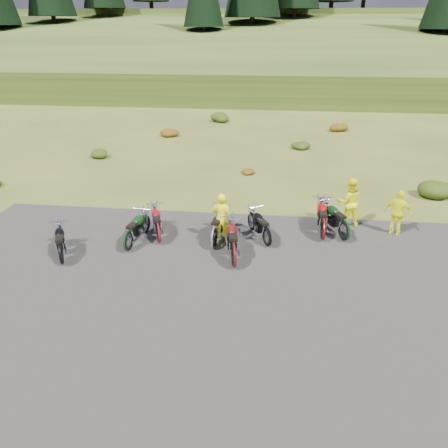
# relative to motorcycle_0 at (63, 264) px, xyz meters

# --- Properties ---
(ground) EXTENTS (300.00, 300.00, 0.00)m
(ground) POSITION_rel_motorcycle_0_xyz_m (5.64, 0.65, 0.00)
(ground) COLOR #3F4918
(ground) RESTS_ON ground
(gravel_pad) EXTENTS (20.00, 12.00, 0.04)m
(gravel_pad) POSITION_rel_motorcycle_0_xyz_m (5.64, -1.35, 0.00)
(gravel_pad) COLOR black
(gravel_pad) RESTS_ON ground
(hill_slope) EXTENTS (300.00, 45.97, 9.37)m
(hill_slope) POSITION_rel_motorcycle_0_xyz_m (5.64, 50.65, 0.00)
(hill_slope) COLOR #2A3913
(hill_slope) RESTS_ON ground
(hill_plateau) EXTENTS (300.00, 90.00, 9.17)m
(hill_plateau) POSITION_rel_motorcycle_0_xyz_m (5.64, 110.65, 0.00)
(hill_plateau) COLOR #2A3913
(hill_plateau) RESTS_ON ground
(shrub_1) EXTENTS (1.03, 1.03, 0.61)m
(shrub_1) POSITION_rel_motorcycle_0_xyz_m (-3.46, 11.95, 0.31)
(shrub_1) COLOR #1C330C
(shrub_1) RESTS_ON ground
(shrub_2) EXTENTS (1.30, 1.30, 0.77)m
(shrub_2) POSITION_rel_motorcycle_0_xyz_m (-0.56, 17.25, 0.38)
(shrub_2) COLOR brown
(shrub_2) RESTS_ON ground
(shrub_3) EXTENTS (1.56, 1.56, 0.92)m
(shrub_3) POSITION_rel_motorcycle_0_xyz_m (2.34, 22.55, 0.46)
(shrub_3) COLOR #1C330C
(shrub_3) RESTS_ON ground
(shrub_4) EXTENTS (0.77, 0.77, 0.45)m
(shrub_4) POSITION_rel_motorcycle_0_xyz_m (5.24, 9.85, 0.23)
(shrub_4) COLOR brown
(shrub_4) RESTS_ON ground
(shrub_5) EXTENTS (1.03, 1.03, 0.61)m
(shrub_5) POSITION_rel_motorcycle_0_xyz_m (8.14, 15.15, 0.31)
(shrub_5) COLOR #1C330C
(shrub_5) RESTS_ON ground
(shrub_6) EXTENTS (1.30, 1.30, 0.77)m
(shrub_6) POSITION_rel_motorcycle_0_xyz_m (11.04, 20.45, 0.38)
(shrub_6) COLOR brown
(shrub_6) RESTS_ON ground
(shrub_7) EXTENTS (1.56, 1.56, 0.92)m
(shrub_7) POSITION_rel_motorcycle_0_xyz_m (13.94, 7.75, 0.46)
(shrub_7) COLOR #1C330C
(shrub_7) RESTS_ON ground
(motorcycle_0) EXTENTS (1.43, 2.08, 1.04)m
(motorcycle_0) POSITION_rel_motorcycle_0_xyz_m (0.00, 0.00, 0.00)
(motorcycle_0) COLOR black
(motorcycle_0) RESTS_ON ground
(motorcycle_1) EXTENTS (1.31, 2.14, 1.06)m
(motorcycle_1) POSITION_rel_motorcycle_0_xyz_m (2.71, 1.81, 0.00)
(motorcycle_1) COLOR maroon
(motorcycle_1) RESTS_ON ground
(motorcycle_2) EXTENTS (0.98, 2.15, 1.08)m
(motorcycle_2) POSITION_rel_motorcycle_0_xyz_m (1.85, 1.13, 0.00)
(motorcycle_2) COLOR black
(motorcycle_2) RESTS_ON ground
(motorcycle_3) EXTENTS (0.95, 2.26, 1.15)m
(motorcycle_3) POSITION_rel_motorcycle_0_xyz_m (4.69, 1.67, 0.00)
(motorcycle_3) COLOR silver
(motorcycle_3) RESTS_ON ground
(motorcycle_4) EXTENTS (1.17, 2.39, 1.20)m
(motorcycle_4) POSITION_rel_motorcycle_0_xyz_m (5.48, 0.47, 0.00)
(motorcycle_4) COLOR #510E0D
(motorcycle_4) RESTS_ON ground
(motorcycle_5) EXTENTS (1.48, 2.09, 1.05)m
(motorcycle_5) POSITION_rel_motorcycle_0_xyz_m (6.47, 2.00, 0.00)
(motorcycle_5) COLOR black
(motorcycle_5) RESTS_ON ground
(motorcycle_6) EXTENTS (0.75, 2.23, 1.17)m
(motorcycle_6) POSITION_rel_motorcycle_0_xyz_m (8.43, 2.72, 0.00)
(motorcycle_6) COLOR maroon
(motorcycle_6) RESTS_ON ground
(motorcycle_7) EXTENTS (1.52, 2.28, 1.14)m
(motorcycle_7) POSITION_rel_motorcycle_0_xyz_m (9.15, 2.74, 0.00)
(motorcycle_7) COLOR black
(motorcycle_7) RESTS_ON ground
(person_middle) EXTENTS (0.69, 0.48, 1.79)m
(person_middle) POSITION_rel_motorcycle_0_xyz_m (4.88, 2.16, 0.90)
(person_middle) COLOR #DCDF0B
(person_middle) RESTS_ON ground
(person_right_a) EXTENTS (1.00, 0.82, 1.87)m
(person_right_a) POSITION_rel_motorcycle_0_xyz_m (9.45, 4.09, 0.94)
(person_right_a) COLOR #DCDF0B
(person_right_a) RESTS_ON ground
(person_right_b) EXTENTS (1.06, 0.79, 1.68)m
(person_right_b) POSITION_rel_motorcycle_0_xyz_m (11.11, 3.51, 0.84)
(person_right_b) COLOR #DCDF0B
(person_right_b) RESTS_ON ground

